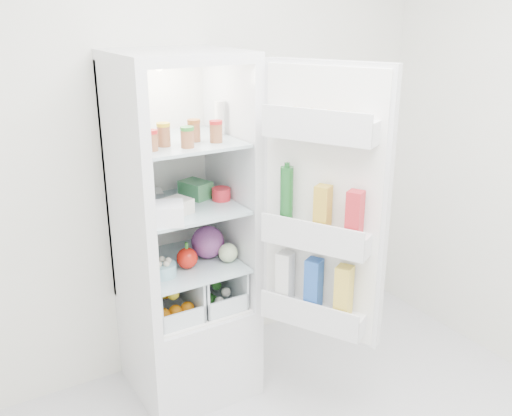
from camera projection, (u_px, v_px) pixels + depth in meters
room_walls at (390, 140)px, 1.79m from camera, size 3.02×3.02×2.61m
refrigerator at (182, 272)px, 3.01m from camera, size 0.60×0.60×1.80m
shelf_low at (187, 263)px, 2.94m from camera, size 0.49×0.53×0.01m
shelf_mid at (184, 206)px, 2.83m from camera, size 0.49×0.53×0.02m
shelf_top at (181, 141)px, 2.72m from camera, size 0.49×0.53×0.02m
crisper_left at (166, 291)px, 2.92m from camera, size 0.23×0.46×0.22m
crisper_right at (209, 280)px, 3.04m from camera, size 0.23×0.46×0.22m
condiment_jars at (183, 136)px, 2.59m from camera, size 0.38×0.16×0.08m
squeeze_bottle at (220, 118)px, 2.80m from camera, size 0.05×0.05×0.17m
tub_white at (168, 213)px, 2.58m from camera, size 0.19×0.19×0.09m
tub_cream at (177, 206)px, 2.70m from camera, size 0.15×0.15×0.07m
tin_red at (221, 194)px, 2.89m from camera, size 0.11×0.11×0.06m
foil_tray at (146, 195)px, 2.91m from camera, size 0.19×0.16×0.04m
tub_green at (196, 189)px, 2.92m from camera, size 0.15×0.18×0.09m
red_cabbage at (208, 242)px, 2.96m from camera, size 0.17×0.17×0.17m
bell_pepper at (187, 258)px, 2.85m from camera, size 0.11×0.11×0.11m
mushroom_bowl at (163, 270)px, 2.77m from camera, size 0.15×0.15×0.06m
salad_bag at (228, 253)px, 2.92m from camera, size 0.10×0.10×0.10m
citrus_pile at (169, 300)px, 2.87m from camera, size 0.20×0.24×0.16m
veg_pile at (210, 288)px, 3.05m from camera, size 0.16×0.30×0.10m
fridge_door at (322, 214)px, 2.60m from camera, size 0.41×0.56×1.30m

